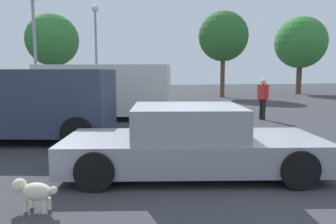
# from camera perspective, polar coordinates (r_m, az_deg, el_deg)

# --- Properties ---
(ground_plane) EXTENTS (80.00, 80.00, 0.00)m
(ground_plane) POSITION_cam_1_polar(r_m,az_deg,el_deg) (5.98, 8.04, -11.17)
(ground_plane) COLOR #38383D
(sedan_foreground) EXTENTS (4.92, 2.72, 1.26)m
(sedan_foreground) POSITION_cam_1_polar(r_m,az_deg,el_deg) (5.95, 4.08, -5.43)
(sedan_foreground) COLOR gray
(sedan_foreground) RESTS_ON ground_plane
(dog) EXTENTS (0.62, 0.40, 0.43)m
(dog) POSITION_cam_1_polar(r_m,az_deg,el_deg) (4.82, -22.79, -12.81)
(dog) COLOR beige
(dog) RESTS_ON ground_plane
(van_white) EXTENTS (5.47, 3.39, 2.14)m
(van_white) POSITION_cam_1_polar(r_m,az_deg,el_deg) (13.06, -11.15, 3.89)
(van_white) COLOR silver
(van_white) RESTS_ON ground_plane
(suv_dark) EXTENTS (4.98, 3.10, 1.93)m
(suv_dark) POSITION_cam_1_polar(r_m,az_deg,el_deg) (9.49, -24.28, 1.61)
(suv_dark) COLOR #2D384C
(suv_dark) RESTS_ON ground_plane
(pedestrian) EXTENTS (0.29, 0.57, 1.60)m
(pedestrian) POSITION_cam_1_polar(r_m,az_deg,el_deg) (13.10, 16.53, 2.80)
(pedestrian) COLOR black
(pedestrian) RESTS_ON ground_plane
(light_post_near) EXTENTS (0.44, 0.44, 5.45)m
(light_post_near) POSITION_cam_1_polar(r_m,az_deg,el_deg) (16.15, -22.73, 13.40)
(light_post_near) COLOR gray
(light_post_near) RESTS_ON ground_plane
(light_post_mid) EXTENTS (0.44, 0.44, 6.08)m
(light_post_mid) POSITION_cam_1_polar(r_m,az_deg,el_deg) (21.58, -12.73, 13.05)
(light_post_mid) COLOR gray
(light_post_mid) RESTS_ON ground_plane
(tree_back_center) EXTENTS (3.64, 3.64, 6.28)m
(tree_back_center) POSITION_cam_1_polar(r_m,az_deg,el_deg) (24.42, 9.81, 13.09)
(tree_back_center) COLOR brown
(tree_back_center) RESTS_ON ground_plane
(tree_back_right) EXTENTS (4.28, 4.28, 6.47)m
(tree_back_right) POSITION_cam_1_polar(r_m,az_deg,el_deg) (29.67, 22.52, 11.32)
(tree_back_right) COLOR brown
(tree_back_right) RESTS_ON ground_plane
(tree_far_right) EXTENTS (3.91, 3.91, 6.21)m
(tree_far_right) POSITION_cam_1_polar(r_m,az_deg,el_deg) (26.15, -19.87, 11.93)
(tree_far_right) COLOR brown
(tree_far_right) RESTS_ON ground_plane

